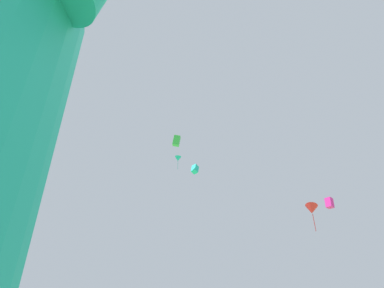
% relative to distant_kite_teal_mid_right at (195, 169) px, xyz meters
% --- Properties ---
extents(distant_kite_teal_mid_right, '(0.75, 0.93, 0.97)m').
position_rel_distant_kite_teal_mid_right_xyz_m(distant_kite_teal_mid_right, '(0.00, 0.00, 0.00)').
color(distant_kite_teal_mid_right, '#19B2AD').
extents(distant_kite_teal_high_left, '(1.13, 1.14, 1.80)m').
position_rel_distant_kite_teal_mid_right_xyz_m(distant_kite_teal_high_left, '(-2.90, 7.55, 5.52)').
color(distant_kite_teal_high_left, '#19B2AD').
extents(distant_kite_green_low_left, '(0.83, 0.81, 1.14)m').
position_rel_distant_kite_teal_mid_right_xyz_m(distant_kite_green_low_left, '(-1.67, -1.08, 2.61)').
color(distant_kite_green_low_left, green).
extents(distant_kite_magenta_high_right, '(0.60, 0.58, 0.67)m').
position_rel_distant_kite_teal_mid_right_xyz_m(distant_kite_magenta_high_right, '(9.41, -6.81, -6.55)').
color(distant_kite_magenta_high_right, '#DB2393').
extents(distant_kite_red_overhead_distant, '(1.54, 1.62, 3.00)m').
position_rel_distant_kite_teal_mid_right_xyz_m(distant_kite_red_overhead_distant, '(11.47, 5.91, -2.30)').
color(distant_kite_red_overhead_distant, red).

